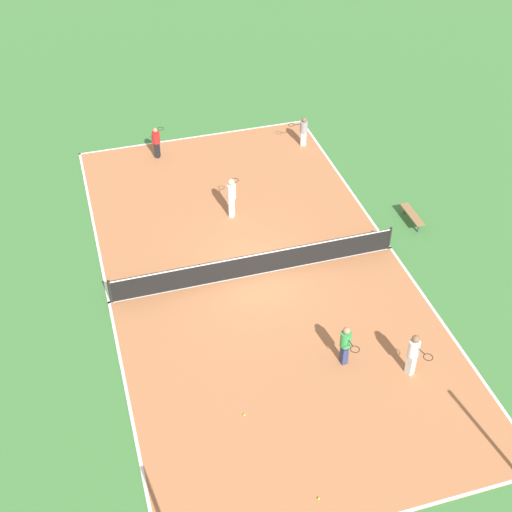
# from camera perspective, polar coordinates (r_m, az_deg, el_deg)

# --- Properties ---
(ground_plane) EXTENTS (80.00, 80.00, 0.00)m
(ground_plane) POSITION_cam_1_polar(r_m,az_deg,el_deg) (26.81, -0.00, -1.48)
(ground_plane) COLOR #3D7538
(court_surface) EXTENTS (11.13, 21.15, 0.02)m
(court_surface) POSITION_cam_1_polar(r_m,az_deg,el_deg) (26.80, -0.00, -1.46)
(court_surface) COLOR #AD6B42
(court_surface) RESTS_ON ground_plane
(tennis_net) EXTENTS (10.93, 0.10, 1.02)m
(tennis_net) POSITION_cam_1_polar(r_m,az_deg,el_deg) (26.46, -0.00, -0.60)
(tennis_net) COLOR black
(tennis_net) RESTS_ON court_surface
(bench) EXTENTS (0.36, 1.59, 0.45)m
(bench) POSITION_cam_1_polar(r_m,az_deg,el_deg) (29.77, 12.38, 3.22)
(bench) COLOR olive
(bench) RESTS_ON ground_plane
(player_coach_red) EXTENTS (0.77, 0.97, 1.52)m
(player_coach_red) POSITION_cam_1_polar(r_m,az_deg,el_deg) (33.36, -7.98, 9.13)
(player_coach_red) COLOR black
(player_coach_red) RESTS_ON court_surface
(player_near_white) EXTENTS (0.59, 0.99, 1.70)m
(player_near_white) POSITION_cam_1_polar(r_m,az_deg,el_deg) (23.17, 12.48, -7.53)
(player_near_white) COLOR white
(player_near_white) RESTS_ON court_surface
(player_far_green) EXTENTS (0.41, 0.96, 1.60)m
(player_far_green) POSITION_cam_1_polar(r_m,az_deg,el_deg) (23.16, 7.17, -6.93)
(player_far_green) COLOR navy
(player_far_green) RESTS_ON court_surface
(player_baseline_gray) EXTENTS (0.98, 0.53, 1.45)m
(player_baseline_gray) POSITION_cam_1_polar(r_m,az_deg,el_deg) (34.05, 3.82, 10.04)
(player_baseline_gray) COLOR white
(player_baseline_gray) RESTS_ON court_surface
(player_far_white) EXTENTS (0.75, 0.97, 1.81)m
(player_far_white) POSITION_cam_1_polar(r_m,az_deg,el_deg) (29.06, -1.97, 4.91)
(player_far_white) COLOR white
(player_far_white) RESTS_ON court_surface
(tennis_ball_right_alley) EXTENTS (0.07, 0.07, 0.07)m
(tennis_ball_right_alley) POSITION_cam_1_polar(r_m,az_deg,el_deg) (20.71, 5.04, -18.77)
(tennis_ball_right_alley) COLOR #CCE033
(tennis_ball_right_alley) RESTS_ON court_surface
(tennis_ball_left_sideline) EXTENTS (0.07, 0.07, 0.07)m
(tennis_ball_left_sideline) POSITION_cam_1_polar(r_m,az_deg,el_deg) (22.25, -0.94, -12.60)
(tennis_ball_left_sideline) COLOR #CCE033
(tennis_ball_left_sideline) RESTS_ON court_surface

